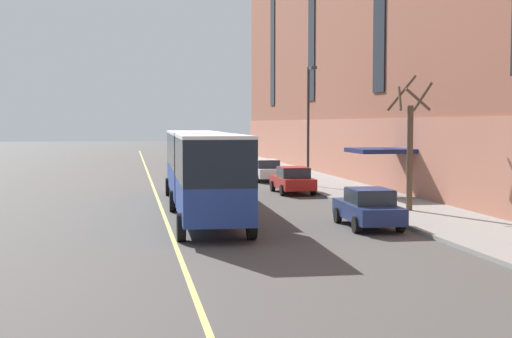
% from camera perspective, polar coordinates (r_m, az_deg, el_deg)
% --- Properties ---
extents(ground_plane, '(260.00, 260.00, 0.00)m').
position_cam_1_polar(ground_plane, '(34.32, -4.07, -3.19)').
color(ground_plane, '#4C4947').
extents(sidewalk, '(4.69, 160.00, 0.15)m').
position_cam_1_polar(sidewalk, '(39.29, 9.15, -2.25)').
color(sidewalk, gray).
rests_on(sidewalk, ground).
extents(city_bus, '(3.21, 19.24, 3.68)m').
position_cam_1_polar(city_bus, '(32.97, -4.53, 0.24)').
color(city_bus, navy).
rests_on(city_bus, ground).
extents(parked_car_navy_0, '(2.06, 4.53, 1.56)m').
position_cam_1_polar(parked_car_navy_0, '(28.38, 8.96, -3.09)').
color(parked_car_navy_0, navy).
rests_on(parked_car_navy_0, ground).
extents(parked_car_white_1, '(1.99, 4.61, 1.56)m').
position_cam_1_polar(parked_car_white_1, '(50.38, 0.78, -0.09)').
color(parked_car_white_1, silver).
rests_on(parked_car_white_1, ground).
extents(parked_car_silver_2, '(2.09, 4.43, 1.56)m').
position_cam_1_polar(parked_car_silver_2, '(59.82, -1.00, 0.51)').
color(parked_car_silver_2, '#B7B7BC').
rests_on(parked_car_silver_2, ground).
extents(parked_car_red_3, '(2.01, 4.46, 1.56)m').
position_cam_1_polar(parked_car_red_3, '(41.71, 2.95, -0.89)').
color(parked_car_red_3, '#B21E19').
rests_on(parked_car_red_3, ground).
extents(street_tree_mid_block, '(1.76, 1.69, 6.19)m').
position_cam_1_polar(street_tree_mid_block, '(33.03, 12.21, 1.96)').
color(street_tree_mid_block, brown).
rests_on(street_tree_mid_block, sidewalk).
extents(street_lamp, '(0.36, 1.48, 7.49)m').
position_cam_1_polar(street_lamp, '(45.01, 4.27, 4.42)').
color(street_lamp, '#2D2D30').
rests_on(street_lamp, sidewalk).
extents(lane_centerline, '(0.16, 140.00, 0.01)m').
position_cam_1_polar(lane_centerline, '(37.15, -7.75, -2.69)').
color(lane_centerline, '#E0D66B').
rests_on(lane_centerline, ground).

